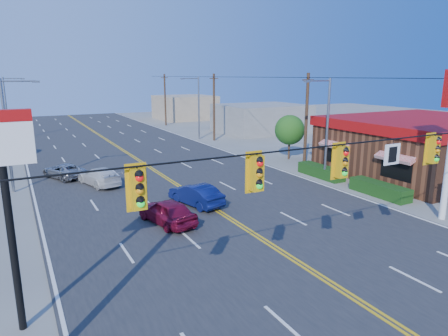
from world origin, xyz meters
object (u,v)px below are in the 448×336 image
signal_span (364,174)px  car_blue (196,195)px  kfc (423,146)px  car_white (100,177)px  car_magenta (167,212)px  car_silver (64,171)px  pizza_hut_sign (4,177)px

signal_span → car_blue: size_ratio=5.81×
kfc → car_white: size_ratio=3.58×
car_magenta → car_blue: car_magenta is taller
kfc → car_white: kfc is taller
car_magenta → kfc: bearing=170.9°
car_white → car_silver: bearing=-73.4°
car_magenta → car_white: car_magenta is taller
kfc → car_magenta: 23.46m
car_white → car_silver: size_ratio=1.08×
kfc → car_silver: kfc is taller
pizza_hut_sign → car_magenta: (7.54, 6.72, -4.47)m
car_blue → car_white: size_ratio=0.92×
kfc → car_blue: (-20.60, 0.97, -1.69)m
car_white → car_magenta: bearing=84.9°
pizza_hut_sign → car_white: pizza_hut_sign is taller
car_blue → car_white: car_blue is taller
car_blue → signal_span: bearing=78.9°
car_white → car_silver: 4.12m
car_magenta → car_blue: 3.57m
car_white → car_silver: (-2.13, 3.52, -0.07)m
signal_span → car_silver: bearing=106.4°
car_white → car_silver: car_white is taller
pizza_hut_sign → car_blue: (10.30, 8.97, -4.49)m
pizza_hut_sign → car_silver: 21.21m
signal_span → kfc: signal_span is taller
pizza_hut_sign → car_silver: bearing=79.7°
car_magenta → car_white: bearing=-92.7°
signal_span → car_silver: size_ratio=5.77×
kfc → car_magenta: bearing=-176.9°
car_silver → pizza_hut_sign: bearing=56.3°
car_white → car_blue: bearing=104.9°
signal_span → car_blue: 13.64m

